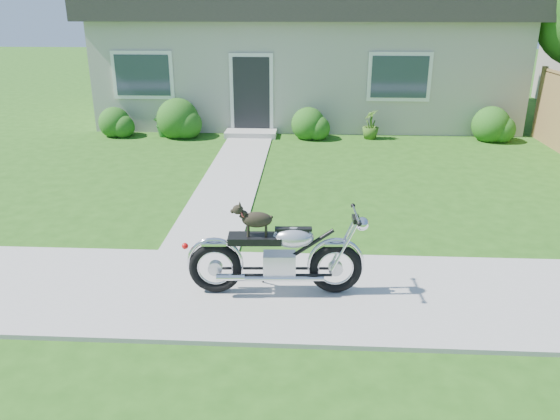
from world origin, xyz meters
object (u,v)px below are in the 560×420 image
object	(u,v)px
house	(307,46)
potted_plant_right	(371,124)
potted_plant_left	(164,123)
motorcycle_with_dog	(279,255)

from	to	relation	value
house	potted_plant_right	bearing A→B (deg)	-62.86
potted_plant_left	potted_plant_right	distance (m)	5.67
house	motorcycle_with_dog	bearing A→B (deg)	-91.13
potted_plant_left	motorcycle_with_dog	world-z (taller)	motorcycle_with_dog
potted_plant_right	house	bearing A→B (deg)	117.14
house	motorcycle_with_dog	size ratio (longest dim) A/B	5.66
house	potted_plant_left	world-z (taller)	house
potted_plant_right	potted_plant_left	bearing A→B (deg)	180.00
potted_plant_left	motorcycle_with_dog	xyz separation A→B (m)	(3.67, -8.60, 0.18)
potted_plant_left	potted_plant_right	bearing A→B (deg)	0.00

